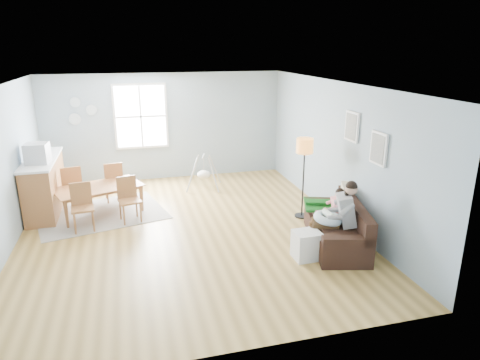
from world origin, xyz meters
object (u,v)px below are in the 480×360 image
object	(u,v)px
father	(337,214)
chair_ne	(114,179)
toddler	(334,205)
chair_nw	(72,184)
sofa	(339,229)
chair_sw	(82,204)
monitor	(37,153)
floor_lamp	(305,153)
storage_cube	(306,245)
chair_se	(128,196)
dining_table	(100,200)
counter	(45,185)
baby_swing	(204,174)

from	to	relation	value
father	chair_ne	distance (m)	5.01
father	chair_ne	size ratio (longest dim) A/B	1.37
toddler	chair_nw	distance (m)	5.43
chair_nw	sofa	bearing A→B (deg)	-32.66
sofa	chair_sw	size ratio (longest dim) A/B	2.28
chair_sw	monitor	size ratio (longest dim) A/B	1.97
floor_lamp	toddler	bearing A→B (deg)	-84.27
chair_nw	storage_cube	bearing A→B (deg)	-40.67
chair_sw	chair_se	distance (m)	0.87
father	toddler	size ratio (longest dim) A/B	1.61
dining_table	chair_se	world-z (taller)	chair_se
floor_lamp	chair_ne	world-z (taller)	floor_lamp
chair_nw	counter	xyz separation A→B (m)	(-0.53, 0.01, 0.04)
chair_sw	monitor	bearing A→B (deg)	135.52
toddler	floor_lamp	bearing A→B (deg)	95.73
storage_cube	sofa	bearing A→B (deg)	25.23
sofa	counter	bearing A→B (deg)	150.00
father	monitor	world-z (taller)	monitor
sofa	chair_sw	xyz separation A→B (m)	(-4.38, 1.83, 0.23)
toddler	chair_se	size ratio (longest dim) A/B	0.87
toddler	storage_cube	xyz separation A→B (m)	(-0.74, -0.56, -0.42)
storage_cube	monitor	xyz separation A→B (m)	(-4.42, 2.98, 1.11)
chair_se	chair_ne	world-z (taller)	chair_ne
chair_ne	monitor	size ratio (longest dim) A/B	2.01
dining_table	counter	xyz separation A→B (m)	(-1.10, 0.49, 0.28)
chair_sw	dining_table	bearing A→B (deg)	68.36
sofa	monitor	world-z (taller)	monitor
storage_cube	chair_se	size ratio (longest dim) A/B	0.53
sofa	storage_cube	distance (m)	0.85
sofa	chair_se	world-z (taller)	chair_se
sofa	chair_nw	world-z (taller)	chair_nw
chair_se	baby_swing	size ratio (longest dim) A/B	0.91
baby_swing	storage_cube	bearing A→B (deg)	-76.31
floor_lamp	monitor	distance (m)	5.21
father	toddler	distance (m)	0.45
storage_cube	dining_table	xyz separation A→B (m)	(-3.34, 2.88, 0.06)
father	toddler	bearing A→B (deg)	69.07
toddler	chair_ne	bearing A→B (deg)	141.61
chair_sw	chair_nw	distance (m)	1.21
floor_lamp	counter	distance (m)	5.39
counter	monitor	world-z (taller)	monitor
sofa	monitor	xyz separation A→B (m)	(-5.18, 2.62, 1.07)
storage_cube	chair_se	distance (m)	3.67
chair_nw	monitor	xyz separation A→B (m)	(-0.51, -0.38, 0.80)
storage_cube	baby_swing	distance (m)	4.11
baby_swing	sofa	bearing A→B (deg)	-64.42
sofa	chair_nw	size ratio (longest dim) A/B	2.16
toddler	chair_nw	size ratio (longest dim) A/B	0.82
counter	chair_sw	bearing A→B (deg)	-55.01
chair_sw	chair_se	size ratio (longest dim) A/B	1.01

